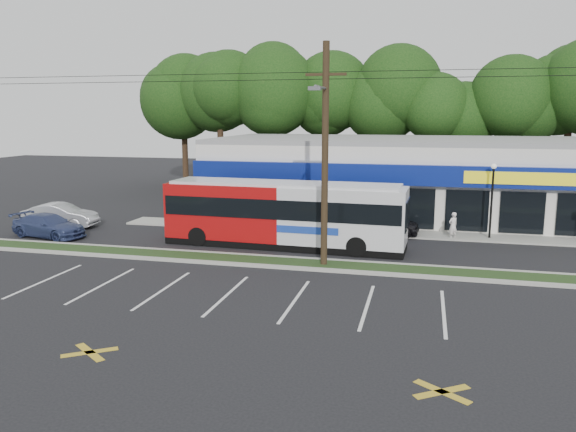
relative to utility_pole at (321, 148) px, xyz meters
The scene contains 15 objects.
ground 6.18m from the utility_pole, 161.89° to the right, with size 120.00×120.00×0.00m, color black.
grass_strip 6.06m from the utility_pole, behind, with size 40.00×1.60×0.12m, color #1E3515.
curb_south 6.10m from the utility_pole, 164.67° to the right, with size 40.00×0.25×0.14m, color #9E9E93.
curb_north 6.12m from the utility_pole, 161.93° to the left, with size 40.00×0.25×0.14m, color #9E9E93.
sidewalk 9.93m from the utility_pole, 74.97° to the left, with size 32.00×2.20×0.10m, color #9E9E93.
strip_mall 15.47m from the utility_pole, 79.90° to the left, with size 25.00×12.55×5.30m.
utility_pole is the anchor object (origin of this frame).
lamp_post 11.67m from the utility_pole, 43.95° to the left, with size 0.30×0.30×4.25m.
tree_line 25.28m from the utility_pole, 87.33° to the left, with size 46.76×6.76×11.83m.
metrobus 5.69m from the utility_pole, 125.87° to the left, with size 12.81×3.19×3.42m.
car_dark 9.10m from the utility_pole, 73.98° to the left, with size 1.76×4.37×1.49m, color black.
car_silver 18.64m from the utility_pole, 163.28° to the left, with size 1.57×4.50×1.48m, color #A3A4AB.
car_blue 17.06m from the utility_pole, behind, with size 1.84×4.53×1.32m, color navy.
pedestrian_a 10.78m from the utility_pole, 50.62° to the left, with size 0.56×0.36×1.52m, color white.
pedestrian_b 8.84m from the utility_pole, 95.71° to the left, with size 0.89×0.69×1.83m, color silver.
Camera 1 is at (7.35, -23.66, 6.88)m, focal length 35.00 mm.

